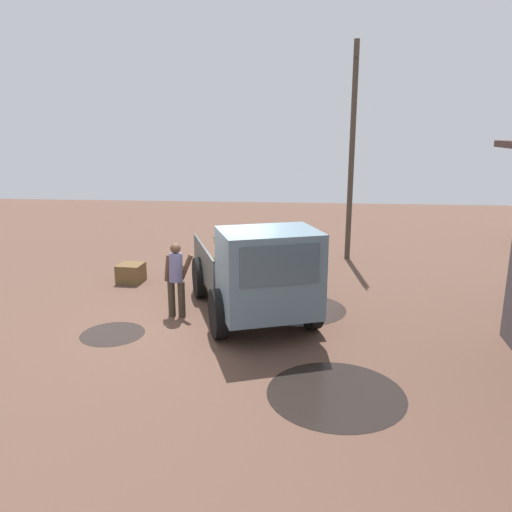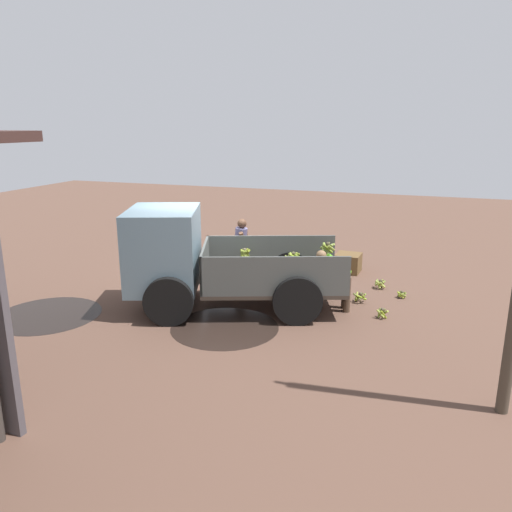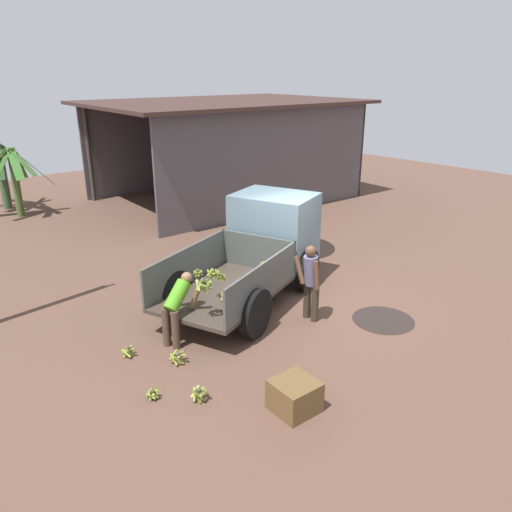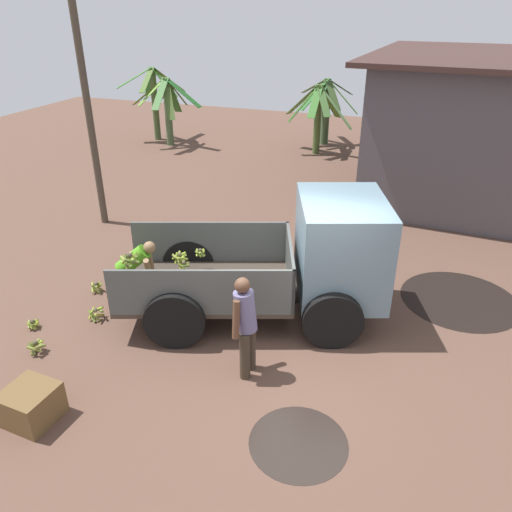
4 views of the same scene
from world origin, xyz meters
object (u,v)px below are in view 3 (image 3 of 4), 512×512
object	(u,v)px
cargo_truck	(265,241)
person_bystander_near_shed	(167,203)
banana_bunch_on_ground_1	(178,357)
wooden_crate_0	(295,396)
banana_bunch_on_ground_0	(153,394)
banana_bunch_on_ground_2	(128,351)
person_worker_loading	(177,305)
banana_bunch_on_ground_3	(199,393)
person_foreground_visitor	(311,279)

from	to	relation	value
cargo_truck	person_bystander_near_shed	bearing A→B (deg)	63.06
cargo_truck	banana_bunch_on_ground_1	bearing A→B (deg)	-176.40
wooden_crate_0	banana_bunch_on_ground_1	bearing A→B (deg)	105.44
banana_bunch_on_ground_0	banana_bunch_on_ground_2	bearing A→B (deg)	77.32
person_worker_loading	banana_bunch_on_ground_0	world-z (taller)	person_worker_loading
banana_bunch_on_ground_0	cargo_truck	bearing A→B (deg)	25.86
banana_bunch_on_ground_1	banana_bunch_on_ground_3	distance (m)	1.15
person_foreground_visitor	person_bystander_near_shed	xyz separation A→B (m)	(1.13, 7.17, -0.00)
banana_bunch_on_ground_0	banana_bunch_on_ground_3	size ratio (longest dim) A/B	0.79
banana_bunch_on_ground_0	wooden_crate_0	xyz separation A→B (m)	(1.47, -1.65, 0.15)
banana_bunch_on_ground_0	wooden_crate_0	bearing A→B (deg)	-48.30
person_bystander_near_shed	banana_bunch_on_ground_1	world-z (taller)	person_bystander_near_shed
cargo_truck	banana_bunch_on_ground_2	xyz separation A→B (m)	(-3.97, -0.71, -0.99)
cargo_truck	banana_bunch_on_ground_3	xyz separation A→B (m)	(-3.75, -2.59, -0.98)
wooden_crate_0	person_foreground_visitor	bearing A→B (deg)	38.29
banana_bunch_on_ground_2	wooden_crate_0	distance (m)	3.23
banana_bunch_on_ground_3	cargo_truck	bearing A→B (deg)	34.57
banana_bunch_on_ground_0	banana_bunch_on_ground_1	bearing A→B (deg)	34.51
person_foreground_visitor	banana_bunch_on_ground_0	world-z (taller)	person_foreground_visitor
banana_bunch_on_ground_3	person_bystander_near_shed	bearing A→B (deg)	60.77
banana_bunch_on_ground_2	banana_bunch_on_ground_3	xyz separation A→B (m)	(0.22, -1.88, 0.01)
person_worker_loading	wooden_crate_0	xyz separation A→B (m)	(0.18, -2.87, -0.52)
person_worker_loading	banana_bunch_on_ground_2	distance (m)	1.18
person_foreground_visitor	banana_bunch_on_ground_1	xyz separation A→B (m)	(-2.95, 0.40, -0.76)
banana_bunch_on_ground_1	banana_bunch_on_ground_2	bearing A→B (deg)	124.98
person_foreground_visitor	person_worker_loading	distance (m)	2.72
banana_bunch_on_ground_0	banana_bunch_on_ground_3	distance (m)	0.73
cargo_truck	person_worker_loading	size ratio (longest dim) A/B	3.68
person_worker_loading	person_bystander_near_shed	xyz separation A→B (m)	(3.64, 6.14, 0.13)
person_foreground_visitor	banana_bunch_on_ground_1	world-z (taller)	person_foreground_visitor
person_foreground_visitor	person_worker_loading	bearing A→B (deg)	-20.71
banana_bunch_on_ground_1	banana_bunch_on_ground_2	xyz separation A→B (m)	(-0.55, 0.78, -0.02)
banana_bunch_on_ground_2	wooden_crate_0	world-z (taller)	wooden_crate_0
banana_bunch_on_ground_3	banana_bunch_on_ground_0	bearing A→B (deg)	135.50
person_foreground_visitor	banana_bunch_on_ground_1	distance (m)	3.07
person_worker_loading	wooden_crate_0	world-z (taller)	person_worker_loading
cargo_truck	banana_bunch_on_ground_1	size ratio (longest dim) A/B	15.46
person_worker_loading	banana_bunch_on_ground_1	bearing A→B (deg)	-143.59
person_foreground_visitor	banana_bunch_on_ground_3	size ratio (longest dim) A/B	5.79
cargo_truck	banana_bunch_on_ground_1	world-z (taller)	cargo_truck
banana_bunch_on_ground_2	banana_bunch_on_ground_1	bearing A→B (deg)	-55.02
banana_bunch_on_ground_1	banana_bunch_on_ground_3	xyz separation A→B (m)	(-0.33, -1.10, -0.01)
person_bystander_near_shed	wooden_crate_0	bearing A→B (deg)	-124.80
cargo_truck	wooden_crate_0	size ratio (longest dim) A/B	7.58
banana_bunch_on_ground_2	banana_bunch_on_ground_3	world-z (taller)	banana_bunch_on_ground_3
person_bystander_near_shed	banana_bunch_on_ground_1	size ratio (longest dim) A/B	5.21
wooden_crate_0	person_bystander_near_shed	bearing A→B (deg)	69.00
cargo_truck	banana_bunch_on_ground_0	world-z (taller)	cargo_truck
banana_bunch_on_ground_1	banana_bunch_on_ground_0	bearing A→B (deg)	-145.49
cargo_truck	banana_bunch_on_ground_2	distance (m)	4.15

